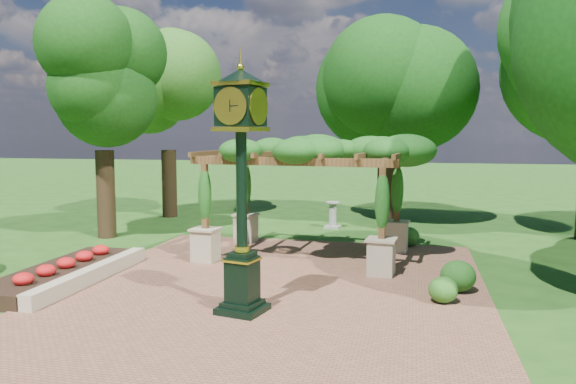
# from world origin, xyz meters

# --- Properties ---
(ground) EXTENTS (120.00, 120.00, 0.00)m
(ground) POSITION_xyz_m (0.00, 0.00, 0.00)
(ground) COLOR #1E4714
(ground) RESTS_ON ground
(brick_plaza) EXTENTS (10.00, 12.00, 0.04)m
(brick_plaza) POSITION_xyz_m (0.00, 1.00, 0.02)
(brick_plaza) COLOR brown
(brick_plaza) RESTS_ON ground
(border_wall) EXTENTS (0.35, 5.00, 0.40)m
(border_wall) POSITION_xyz_m (-4.60, 0.50, 0.20)
(border_wall) COLOR #C6B793
(border_wall) RESTS_ON ground
(flower_bed) EXTENTS (1.50, 5.00, 0.36)m
(flower_bed) POSITION_xyz_m (-5.50, 0.50, 0.18)
(flower_bed) COLOR red
(flower_bed) RESTS_ON ground
(pedestal_clock) EXTENTS (1.20, 1.20, 5.09)m
(pedestal_clock) POSITION_xyz_m (-0.20, -0.96, 3.04)
(pedestal_clock) COLOR black
(pedestal_clock) RESTS_ON brick_plaza
(pergola) EXTENTS (6.23, 4.25, 3.72)m
(pergola) POSITION_xyz_m (0.06, 4.55, 3.05)
(pergola) COLOR tan
(pergola) RESTS_ON brick_plaza
(sundial) EXTENTS (0.65, 0.65, 1.05)m
(sundial) POSITION_xyz_m (0.15, 9.92, 0.46)
(sundial) COLOR gray
(sundial) RESTS_ON ground
(shrub_front) EXTENTS (0.84, 0.84, 0.57)m
(shrub_front) POSITION_xyz_m (3.91, 0.62, 0.33)
(shrub_front) COLOR #28611B
(shrub_front) RESTS_ON brick_plaza
(shrub_mid) EXTENTS (0.87, 0.87, 0.74)m
(shrub_mid) POSITION_xyz_m (4.29, 1.59, 0.41)
(shrub_mid) COLOR #1D4E16
(shrub_mid) RESTS_ON brick_plaza
(shrub_back) EXTENTS (0.83, 0.83, 0.64)m
(shrub_back) POSITION_xyz_m (3.11, 6.74, 0.36)
(shrub_back) COLOR #265719
(shrub_back) RESTS_ON brick_plaza
(tree_west_near) EXTENTS (3.71, 3.71, 8.07)m
(tree_west_near) POSITION_xyz_m (-7.52, 6.21, 5.52)
(tree_west_near) COLOR #382616
(tree_west_near) RESTS_ON ground
(tree_west_far) EXTENTS (3.67, 3.67, 7.70)m
(tree_west_far) POSITION_xyz_m (-7.41, 11.32, 5.27)
(tree_west_far) COLOR black
(tree_west_far) RESTS_ON ground
(tree_north) EXTENTS (4.91, 4.91, 7.78)m
(tree_north) POSITION_xyz_m (2.09, 12.07, 5.34)
(tree_north) COLOR #331E14
(tree_north) RESTS_ON ground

